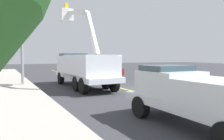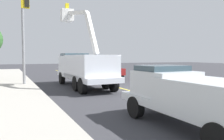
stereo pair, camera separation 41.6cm
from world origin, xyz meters
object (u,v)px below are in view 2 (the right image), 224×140
(service_pickup_truck, at_px, (190,95))
(utility_bucket_truck, at_px, (84,67))
(traffic_cone_mid_rear, at_px, (115,83))
(traffic_cone_trailing, at_px, (93,77))
(traffic_signal_mast, at_px, (25,18))
(passing_minivan, at_px, (108,69))
(traffic_cone_mid_front, at_px, (169,95))

(service_pickup_truck, bearing_deg, utility_bucket_truck, 3.72)
(utility_bucket_truck, distance_m, traffic_cone_mid_rear, 2.84)
(traffic_cone_mid_rear, bearing_deg, service_pickup_truck, 172.30)
(utility_bucket_truck, bearing_deg, service_pickup_truck, -176.28)
(traffic_cone_mid_rear, distance_m, traffic_cone_trailing, 5.56)
(traffic_signal_mast, bearing_deg, passing_minivan, -58.07)
(passing_minivan, relative_size, traffic_cone_mid_rear, 6.24)
(passing_minivan, distance_m, traffic_cone_mid_rear, 8.29)
(utility_bucket_truck, height_order, traffic_signal_mast, traffic_signal_mast)
(traffic_cone_mid_rear, bearing_deg, utility_bucket_truck, 49.38)
(traffic_cone_mid_front, relative_size, traffic_cone_trailing, 1.24)
(utility_bucket_truck, xyz_separation_m, passing_minivan, (6.21, -4.45, -0.63))
(service_pickup_truck, distance_m, traffic_cone_mid_rear, 9.32)
(traffic_cone_mid_rear, relative_size, traffic_signal_mast, 0.10)
(passing_minivan, relative_size, traffic_cone_mid_front, 5.54)
(service_pickup_truck, distance_m, passing_minivan, 17.49)
(utility_bucket_truck, bearing_deg, traffic_cone_mid_rear, -130.62)
(service_pickup_truck, xyz_separation_m, traffic_cone_mid_front, (3.51, -1.86, -0.68))
(utility_bucket_truck, height_order, service_pickup_truck, utility_bucket_truck)
(service_pickup_truck, distance_m, traffic_cone_trailing, 14.84)
(traffic_cone_mid_rear, distance_m, traffic_signal_mast, 8.22)
(service_pickup_truck, bearing_deg, traffic_cone_trailing, -4.93)
(service_pickup_truck, relative_size, passing_minivan, 1.17)
(service_pickup_truck, bearing_deg, traffic_signal_mast, 22.68)
(passing_minivan, bearing_deg, traffic_signal_mast, 121.93)
(service_pickup_truck, distance_m, traffic_signal_mast, 13.34)
(passing_minivan, xyz_separation_m, traffic_cone_mid_rear, (-7.88, 2.50, -0.59))
(passing_minivan, height_order, traffic_cone_trailing, passing_minivan)
(passing_minivan, xyz_separation_m, traffic_signal_mast, (-5.38, 8.63, 4.28))
(passing_minivan, relative_size, traffic_signal_mast, 0.65)
(utility_bucket_truck, distance_m, traffic_cone_trailing, 4.54)
(traffic_cone_trailing, bearing_deg, traffic_signal_mast, 116.39)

